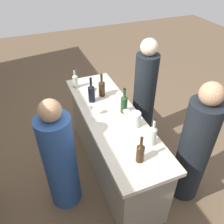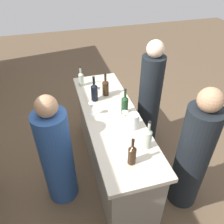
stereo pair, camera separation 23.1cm
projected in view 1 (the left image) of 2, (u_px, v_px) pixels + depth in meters
The scene contains 15 objects.
ground_plane at pixel (112, 167), 3.20m from camera, with size 12.00×12.00×0.00m, color brown.
bar_counter at pixel (112, 143), 2.92m from camera, with size 1.99×0.62×0.90m.
wine_bottle_leftmost_amber_brown at pixel (140, 152), 2.05m from camera, with size 0.07×0.07×0.29m.
wine_bottle_second_left_clear_pale at pixel (153, 135), 2.22m from camera, with size 0.08×0.08×0.32m.
wine_bottle_center_olive_green at pixel (124, 103), 2.63m from camera, with size 0.08×0.08×0.32m.
wine_bottle_second_right_near_black at pixel (91, 93), 2.80m from camera, with size 0.08×0.08×0.33m.
wine_bottle_rightmost_amber_brown at pixel (102, 88), 2.92m from camera, with size 0.08×0.08×0.31m.
wine_bottle_far_right_clear_pale at pixel (75, 80), 3.09m from camera, with size 0.07×0.07×0.28m.
wine_glass_near_left at pixel (126, 114), 2.50m from camera, with size 0.07×0.07×0.15m.
wine_glass_near_center at pixel (95, 90), 2.88m from camera, with size 0.06×0.06×0.16m.
wine_glass_near_right at pixel (91, 108), 2.57m from camera, with size 0.07×0.07×0.16m.
water_pitcher at pixel (135, 119), 2.46m from camera, with size 0.11×0.11×0.17m.
person_left_guest at pixel (144, 96), 3.26m from camera, with size 0.37×0.37×1.57m.
person_center_guest at pixel (194, 149), 2.48m from camera, with size 0.43×0.43×1.54m.
person_right_guest at pixel (60, 160), 2.44m from camera, with size 0.45×0.45×1.42m.
Camera 1 is at (-1.93, 0.78, 2.54)m, focal length 37.05 mm.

